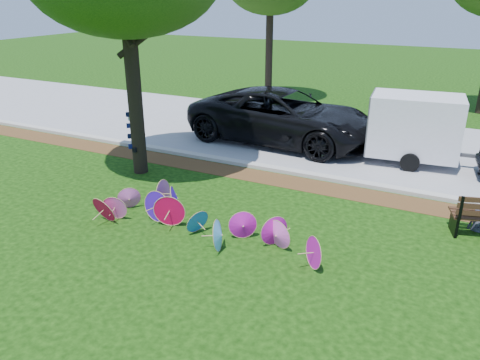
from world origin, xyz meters
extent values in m
plane|color=black|center=(0.00, 0.00, 0.00)|extent=(90.00, 90.00, 0.00)
cube|color=#472D16|center=(0.00, 4.50, 0.01)|extent=(90.00, 1.00, 0.01)
cube|color=#B7B5AD|center=(0.00, 5.20, 0.06)|extent=(90.00, 0.30, 0.12)
cube|color=gray|center=(0.00, 9.35, 0.01)|extent=(90.00, 8.00, 0.01)
cylinder|color=black|center=(-3.62, 3.21, 2.47)|extent=(0.44, 0.44, 4.93)
cone|color=#3510A7|center=(-1.10, 0.68, 0.40)|extent=(0.82, 0.26, 0.81)
cone|color=#BC129E|center=(3.05, 0.37, 0.35)|extent=(0.60, 0.62, 0.71)
cone|color=#BC129E|center=(1.97, 0.82, 0.35)|extent=(0.49, 0.63, 0.70)
cone|color=#55BCEB|center=(0.95, 0.09, 0.36)|extent=(0.40, 0.76, 0.73)
cone|color=blue|center=(0.07, 0.56, 0.31)|extent=(0.49, 0.68, 0.62)
cone|color=#DB61BC|center=(-1.49, 1.37, 0.39)|extent=(0.29, 0.79, 0.78)
cone|color=#CC053B|center=(-2.23, 0.02, 0.37)|extent=(0.80, 0.49, 0.73)
cone|color=#BC129E|center=(1.19, 0.77, 0.33)|extent=(0.64, 0.48, 0.67)
cone|color=#CC053B|center=(-0.70, 0.59, 0.40)|extent=(0.81, 0.40, 0.81)
cone|color=#3510A7|center=(-1.01, 1.31, 0.35)|extent=(0.54, 0.72, 0.71)
cone|color=#DB61BC|center=(-2.12, 0.27, 0.32)|extent=(0.68, 0.37, 0.66)
cone|color=#DB61BC|center=(-2.18, 0.88, 0.31)|extent=(0.58, 0.55, 0.62)
cone|color=#FF59DA|center=(2.07, 0.71, 0.34)|extent=(0.70, 0.42, 0.70)
imported|color=black|center=(-0.78, 8.18, 0.98)|extent=(7.21, 3.62, 1.96)
cube|color=silver|center=(3.90, 7.93, 1.28)|extent=(2.96, 2.05, 2.55)
imported|color=#3C3E53|center=(6.01, 3.61, 0.58)|extent=(0.49, 0.41, 1.16)
cylinder|color=black|center=(-4.06, 14.43, 2.50)|extent=(0.36, 0.36, 5.00)
camera|label=1|loc=(5.38, -7.80, 5.34)|focal=35.00mm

